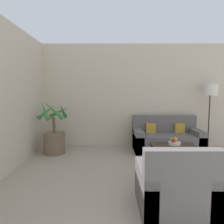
{
  "coord_description": "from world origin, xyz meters",
  "views": [
    {
      "loc": [
        -1.29,
        1.12,
        1.43
      ],
      "look_at": [
        -1.29,
        5.54,
        1.0
      ],
      "focal_mm": 32.0,
      "sensor_mm": 36.0,
      "label": 1
    }
  ],
  "objects_px": {
    "armchair": "(174,188)",
    "fruit_bowl": "(175,143)",
    "ottoman": "(160,170)",
    "coffee_table": "(174,148)",
    "apple_red": "(174,141)",
    "potted_palm": "(54,137)",
    "floor_lamp": "(210,93)",
    "sofa_loveseat": "(167,139)",
    "apple_green": "(172,140)",
    "orange_fruit": "(176,139)"
  },
  "relations": [
    {
      "from": "apple_red",
      "to": "ottoman",
      "type": "xyz_separation_m",
      "value": [
        -0.46,
        -0.79,
        -0.29
      ]
    },
    {
      "from": "apple_green",
      "to": "armchair",
      "type": "xyz_separation_m",
      "value": [
        -0.47,
        -1.72,
        -0.19
      ]
    },
    {
      "from": "fruit_bowl",
      "to": "apple_green",
      "type": "distance_m",
      "value": 0.1
    },
    {
      "from": "sofa_loveseat",
      "to": "ottoman",
      "type": "distance_m",
      "value": 1.83
    },
    {
      "from": "potted_palm",
      "to": "coffee_table",
      "type": "bearing_deg",
      "value": -15.34
    },
    {
      "from": "orange_fruit",
      "to": "coffee_table",
      "type": "bearing_deg",
      "value": -118.01
    },
    {
      "from": "potted_palm",
      "to": "apple_red",
      "type": "xyz_separation_m",
      "value": [
        2.6,
        -0.7,
        0.09
      ]
    },
    {
      "from": "apple_red",
      "to": "armchair",
      "type": "height_order",
      "value": "armchair"
    },
    {
      "from": "fruit_bowl",
      "to": "floor_lamp",
      "type": "bearing_deg",
      "value": 40.61
    },
    {
      "from": "potted_palm",
      "to": "fruit_bowl",
      "type": "bearing_deg",
      "value": -14.0
    },
    {
      "from": "fruit_bowl",
      "to": "orange_fruit",
      "type": "bearing_deg",
      "value": 56.1
    },
    {
      "from": "coffee_table",
      "to": "fruit_bowl",
      "type": "bearing_deg",
      "value": 68.43
    },
    {
      "from": "coffee_table",
      "to": "apple_red",
      "type": "distance_m",
      "value": 0.14
    },
    {
      "from": "floor_lamp",
      "to": "orange_fruit",
      "type": "distance_m",
      "value": 1.75
    },
    {
      "from": "floor_lamp",
      "to": "ottoman",
      "type": "height_order",
      "value": "floor_lamp"
    },
    {
      "from": "floor_lamp",
      "to": "apple_green",
      "type": "distance_m",
      "value": 1.81
    },
    {
      "from": "ottoman",
      "to": "fruit_bowl",
      "type": "bearing_deg",
      "value": 59.94
    },
    {
      "from": "armchair",
      "to": "apple_green",
      "type": "bearing_deg",
      "value": 74.7
    },
    {
      "from": "apple_green",
      "to": "ottoman",
      "type": "xyz_separation_m",
      "value": [
        -0.44,
        -0.89,
        -0.29
      ]
    },
    {
      "from": "floor_lamp",
      "to": "apple_green",
      "type": "height_order",
      "value": "floor_lamp"
    },
    {
      "from": "fruit_bowl",
      "to": "potted_palm",
      "type": "bearing_deg",
      "value": 166.0
    },
    {
      "from": "fruit_bowl",
      "to": "armchair",
      "type": "distance_m",
      "value": 1.75
    },
    {
      "from": "potted_palm",
      "to": "ottoman",
      "type": "bearing_deg",
      "value": -34.72
    },
    {
      "from": "fruit_bowl",
      "to": "ottoman",
      "type": "height_order",
      "value": "fruit_bowl"
    },
    {
      "from": "apple_red",
      "to": "apple_green",
      "type": "xyz_separation_m",
      "value": [
        -0.02,
        0.1,
        -0.0
      ]
    },
    {
      "from": "sofa_loveseat",
      "to": "armchair",
      "type": "height_order",
      "value": "armchair"
    },
    {
      "from": "potted_palm",
      "to": "apple_green",
      "type": "distance_m",
      "value": 2.65
    },
    {
      "from": "sofa_loveseat",
      "to": "apple_green",
      "type": "bearing_deg",
      "value": -99.1
    },
    {
      "from": "armchair",
      "to": "fruit_bowl",
      "type": "bearing_deg",
      "value": 72.72
    },
    {
      "from": "apple_green",
      "to": "armchair",
      "type": "distance_m",
      "value": 1.79
    },
    {
      "from": "coffee_table",
      "to": "armchair",
      "type": "height_order",
      "value": "armchair"
    },
    {
      "from": "floor_lamp",
      "to": "ottoman",
      "type": "distance_m",
      "value": 2.76
    },
    {
      "from": "floor_lamp",
      "to": "apple_green",
      "type": "bearing_deg",
      "value": -142.14
    },
    {
      "from": "sofa_loveseat",
      "to": "ottoman",
      "type": "relative_size",
      "value": 3.06
    },
    {
      "from": "potted_palm",
      "to": "ottoman",
      "type": "xyz_separation_m",
      "value": [
        2.15,
        -1.49,
        -0.21
      ]
    },
    {
      "from": "coffee_table",
      "to": "ottoman",
      "type": "distance_m",
      "value": 0.91
    },
    {
      "from": "fruit_bowl",
      "to": "apple_green",
      "type": "relative_size",
      "value": 3.53
    },
    {
      "from": "apple_green",
      "to": "potted_palm",
      "type": "bearing_deg",
      "value": 166.95
    },
    {
      "from": "coffee_table",
      "to": "orange_fruit",
      "type": "height_order",
      "value": "orange_fruit"
    },
    {
      "from": "sofa_loveseat",
      "to": "coffee_table",
      "type": "xyz_separation_m",
      "value": [
        -0.11,
        -0.96,
        0.05
      ]
    },
    {
      "from": "coffee_table",
      "to": "apple_red",
      "type": "relative_size",
      "value": 12.32
    },
    {
      "from": "apple_green",
      "to": "armchair",
      "type": "height_order",
      "value": "armchair"
    },
    {
      "from": "floor_lamp",
      "to": "apple_green",
      "type": "xyz_separation_m",
      "value": [
        -1.22,
        -0.95,
        -0.95
      ]
    },
    {
      "from": "potted_palm",
      "to": "fruit_bowl",
      "type": "relative_size",
      "value": 5.09
    },
    {
      "from": "potted_palm",
      "to": "apple_red",
      "type": "height_order",
      "value": "potted_palm"
    },
    {
      "from": "apple_red",
      "to": "fruit_bowl",
      "type": "bearing_deg",
      "value": 55.78
    },
    {
      "from": "armchair",
      "to": "orange_fruit",
      "type": "bearing_deg",
      "value": 72.09
    },
    {
      "from": "sofa_loveseat",
      "to": "armchair",
      "type": "distance_m",
      "value": 2.63
    },
    {
      "from": "potted_palm",
      "to": "floor_lamp",
      "type": "bearing_deg",
      "value": 5.22
    },
    {
      "from": "floor_lamp",
      "to": "potted_palm",
      "type": "bearing_deg",
      "value": -174.78
    }
  ]
}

